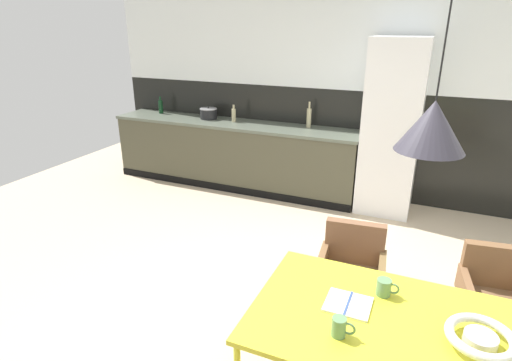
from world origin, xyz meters
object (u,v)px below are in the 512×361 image
Objects in this scene: fruit_bowl at (481,338)px; pendant_lamp_over_table_near at (432,126)px; dining_table at (400,331)px; cooking_pot at (209,113)px; refrigerator_column at (392,129)px; bottle_wine_green at (309,117)px; armchair_by_stool at (498,288)px; open_book at (348,304)px; bottle_vinegar_dark at (161,107)px; armchair_corner_seat at (352,262)px; bottle_spice_small at (234,115)px; mug_white_ceramic at (384,287)px; mug_wide_latte at (340,327)px.

pendant_lamp_over_table_near is (-0.37, 0.03, 1.01)m from fruit_bowl.
dining_table is 6.46× the size of cooking_pot.
bottle_wine_green is (-1.06, 0.15, 0.02)m from refrigerator_column.
pendant_lamp_over_table_near is at bearing -81.99° from refrigerator_column.
armchair_by_stool is at bearing 58.58° from pendant_lamp_over_table_near.
open_book is 0.98× the size of bottle_vinegar_dark.
armchair_corner_seat is at bearing -2.76° from armchair_by_stool.
bottle_vinegar_dark is (-1.27, 0.07, 0.01)m from bottle_spice_small.
armchair_corner_seat is 4.18m from bottle_vinegar_dark.
fruit_bowl is 1.36× the size of cooking_pot.
cooking_pot is 1.47m from bottle_wine_green.
open_book is at bearing -134.03° from mug_white_ceramic.
fruit_bowl is (0.37, -0.01, 0.09)m from dining_table.
mug_wide_latte is 1.07m from pendant_lamp_over_table_near.
open_book is 0.27m from mug_wide_latte.
armchair_corner_seat is 3.17m from bottle_spice_small.
cooking_pot is at bearing -177.38° from bottle_wine_green.
open_book is (-0.87, -0.92, 0.25)m from armchair_by_stool.
armchair_corner_seat reaches higher than dining_table.
armchair_by_stool is 4.23m from cooking_pot.
open_book is at bearing -54.09° from bottle_spice_small.
mug_wide_latte is 0.52× the size of bottle_spice_small.
bottle_wine_green is at bearing 0.74° from bottle_vinegar_dark.
pendant_lamp_over_table_near is (3.82, -3.23, 0.77)m from bottle_vinegar_dark.
bottle_spice_small is at bearing 128.82° from dining_table.
fruit_bowl is 1.08m from pendant_lamp_over_table_near.
mug_white_ceramic is 4.78m from bottle_vinegar_dark.
bottle_wine_green is (1.05, 0.10, 0.04)m from bottle_spice_small.
mug_white_ceramic is 3.35m from bottle_wine_green.
dining_table is at bearing -47.14° from cooking_pot.
bottle_spice_small is (-2.43, 2.95, 0.23)m from mug_white_ceramic.
dining_table is 13.03× the size of mug_wide_latte.
bottle_wine_green is (-1.38, 3.05, 0.27)m from mug_white_ceramic.
dining_table is at bearing -90.00° from pendant_lamp_over_table_near.
refrigerator_column is at bearing -95.13° from armchair_corner_seat.
refrigerator_column reaches higher than bottle_vinegar_dark.
bottle_wine_green reaches higher than armchair_by_stool.
mug_wide_latte reaches higher than fruit_bowl.
armchair_corner_seat is at bearing 115.14° from dining_table.
refrigerator_column reaches higher than fruit_bowl.
refrigerator_column reaches higher than bottle_spice_small.
armchair_corner_seat is at bearing 96.92° from mug_wide_latte.
pendant_lamp_over_table_near is (0.29, -0.03, 1.06)m from open_book.
open_book is 0.25m from mug_white_ceramic.
bottle_spice_small is (-2.92, 3.18, 0.23)m from fruit_bowl.
mug_wide_latte is at bearing -56.13° from bottle_spice_small.
bottle_vinegar_dark is at bearing 137.91° from open_book.
dining_table is 5.02m from bottle_vinegar_dark.
bottle_spice_small is at bearing -42.73° from armchair_by_stool.
refrigerator_column reaches higher than cooking_pot.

